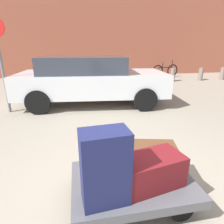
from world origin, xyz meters
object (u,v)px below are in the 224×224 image
(duffel_bag_maroon_rear_right, at_px, (149,171))
(suitcase_navy_front_right, at_px, (105,168))
(suitcase_brown_center, at_px, (150,156))
(bollard_kerb_near, at_px, (143,76))
(bollard_corner, at_px, (222,74))
(luggage_cart, at_px, (132,184))
(bollard_kerb_far, at_px, (201,74))
(bicycle_leaning, at_px, (165,71))
(parked_car, at_px, (91,79))
(bollard_kerb_mid, at_px, (173,75))
(no_parking_sign, at_px, (0,56))

(duffel_bag_maroon_rear_right, relative_size, suitcase_navy_front_right, 0.97)
(suitcase_brown_center, xyz_separation_m, bollard_kerb_near, (2.41, 7.04, -0.14))
(suitcase_navy_front_right, relative_size, bollard_corner, 1.09)
(luggage_cart, distance_m, suitcase_navy_front_right, 0.59)
(bollard_kerb_far, bearing_deg, luggage_cart, -128.87)
(bollard_kerb_far, bearing_deg, bicycle_leaning, 137.69)
(parked_car, xyz_separation_m, bollard_corner, (7.24, 3.17, -0.44))
(luggage_cart, bearing_deg, bollard_kerb_far, 51.13)
(duffel_bag_maroon_rear_right, distance_m, bollard_kerb_far, 9.32)
(bicycle_leaning, height_order, bollard_kerb_far, bicycle_leaning)
(luggage_cart, xyz_separation_m, bollard_corner, (7.12, 7.25, 0.05))
(duffel_bag_maroon_rear_right, bearing_deg, suitcase_brown_center, 56.09)
(duffel_bag_maroon_rear_right, xyz_separation_m, bollard_kerb_mid, (4.13, 7.37, -0.18))
(bollard_kerb_mid, bearing_deg, parked_car, -144.12)
(bollard_corner, height_order, no_parking_sign, no_parking_sign)
(bollard_kerb_mid, xyz_separation_m, no_parking_sign, (-6.63, -3.58, 1.15))
(bollard_kerb_near, distance_m, bollard_corner, 4.44)
(bollard_corner, bearing_deg, no_parking_sign, -159.34)
(bollard_kerb_far, bearing_deg, suitcase_navy_front_right, -129.52)
(luggage_cart, bearing_deg, bollard_kerb_near, 69.69)
(suitcase_navy_front_right, xyz_separation_m, bollard_kerb_mid, (4.60, 7.49, -0.37))
(bollard_kerb_mid, bearing_deg, no_parking_sign, -151.65)
(bollard_kerb_far, height_order, bollard_corner, same)
(bollard_kerb_near, bearing_deg, bollard_corner, 0.00)
(duffel_bag_maroon_rear_right, bearing_deg, bicycle_leaning, 52.04)
(duffel_bag_maroon_rear_right, xyz_separation_m, no_parking_sign, (-2.51, 3.79, 0.97))
(suitcase_brown_center, height_order, bollard_kerb_far, bollard_kerb_far)
(parked_car, distance_m, bollard_corner, 7.92)
(parked_car, height_order, bicycle_leaning, parked_car)
(suitcase_navy_front_right, xyz_separation_m, no_parking_sign, (-2.04, 3.91, 0.78))
(bollard_kerb_mid, bearing_deg, bollard_kerb_near, 180.00)
(suitcase_brown_center, bearing_deg, bollard_kerb_far, 64.61)
(bollard_kerb_near, height_order, no_parking_sign, no_parking_sign)
(suitcase_brown_center, distance_m, bollard_kerb_near, 7.45)
(bollard_kerb_near, bearing_deg, suitcase_brown_center, -108.92)
(luggage_cart, relative_size, suitcase_brown_center, 2.08)
(bollard_corner, bearing_deg, parked_car, -156.36)
(bollard_kerb_near, height_order, bollard_kerb_far, same)
(duffel_bag_maroon_rear_right, relative_size, no_parking_sign, 0.29)
(bicycle_leaning, xyz_separation_m, bollard_kerb_far, (1.39, -1.27, -0.05))
(no_parking_sign, bearing_deg, suitcase_navy_front_right, -62.48)
(bollard_kerb_near, xyz_separation_m, bollard_kerb_far, (3.16, 0.00, 0.00))
(luggage_cart, xyz_separation_m, bicycle_leaning, (4.46, 8.52, 0.10))
(luggage_cart, bearing_deg, bollard_kerb_mid, 59.55)
(bicycle_leaning, distance_m, bollard_kerb_near, 2.18)
(duffel_bag_maroon_rear_right, relative_size, suitcase_brown_center, 1.09)
(luggage_cart, bearing_deg, parked_car, 91.66)
(bollard_kerb_near, bearing_deg, duffel_bag_maroon_rear_right, -109.08)
(suitcase_brown_center, distance_m, no_parking_sign, 4.47)
(bollard_kerb_near, bearing_deg, no_parking_sign, -144.70)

